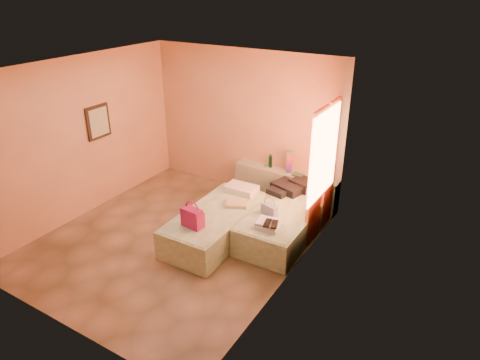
% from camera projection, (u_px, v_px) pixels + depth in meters
% --- Properties ---
extents(ground, '(4.50, 4.50, 0.00)m').
position_uv_depth(ground, '(177.00, 239.00, 7.11)').
color(ground, '#9D7C5E').
rests_on(ground, ground).
extents(room_walls, '(4.02, 4.51, 2.81)m').
position_uv_depth(room_walls, '(202.00, 129.00, 6.69)').
color(room_walls, tan).
rests_on(room_walls, ground).
extents(headboard_ledge, '(2.05, 0.30, 0.65)m').
position_uv_depth(headboard_ledge, '(285.00, 187.00, 8.14)').
color(headboard_ledge, gray).
rests_on(headboard_ledge, ground).
extents(bed_left, '(0.93, 2.01, 0.50)m').
position_uv_depth(bed_left, '(217.00, 224.00, 7.06)').
color(bed_left, beige).
rests_on(bed_left, ground).
extents(bed_right, '(0.93, 2.01, 0.50)m').
position_uv_depth(bed_right, '(285.00, 222.00, 7.12)').
color(bed_right, beige).
rests_on(bed_right, ground).
extents(water_bottle, '(0.08, 0.08, 0.25)m').
position_uv_depth(water_bottle, '(270.00, 161.00, 8.14)').
color(water_bottle, '#14381E').
rests_on(water_bottle, headboard_ledge).
extents(rainbow_box, '(0.12, 0.12, 0.42)m').
position_uv_depth(rainbow_box, '(289.00, 162.00, 7.90)').
color(rainbow_box, '#B1155A').
rests_on(rainbow_box, headboard_ledge).
extents(small_dish, '(0.15, 0.15, 0.03)m').
position_uv_depth(small_dish, '(267.00, 166.00, 8.21)').
color(small_dish, '#4F916A').
rests_on(small_dish, headboard_ledge).
extents(green_book, '(0.21, 0.16, 0.03)m').
position_uv_depth(green_book, '(298.00, 175.00, 7.83)').
color(green_book, '#2A4F38').
rests_on(green_book, headboard_ledge).
extents(flower_vase, '(0.21, 0.21, 0.27)m').
position_uv_depth(flower_vase, '(323.00, 173.00, 7.60)').
color(flower_vase, beige).
rests_on(flower_vase, headboard_ledge).
extents(magenta_handbag, '(0.35, 0.22, 0.31)m').
position_uv_depth(magenta_handbag, '(193.00, 217.00, 6.46)').
color(magenta_handbag, '#B1155A').
rests_on(magenta_handbag, bed_left).
extents(khaki_garment, '(0.41, 0.38, 0.06)m').
position_uv_depth(khaki_garment, '(237.00, 204.00, 7.12)').
color(khaki_garment, tan).
rests_on(khaki_garment, bed_left).
extents(clothes_pile, '(0.75, 0.75, 0.18)m').
position_uv_depth(clothes_pile, '(291.00, 187.00, 7.56)').
color(clothes_pile, black).
rests_on(clothes_pile, bed_right).
extents(blue_handbag, '(0.30, 0.18, 0.18)m').
position_uv_depth(blue_handbag, '(270.00, 210.00, 6.81)').
color(blue_handbag, '#394E89').
rests_on(blue_handbag, bed_right).
extents(towel_stack, '(0.38, 0.33, 0.10)m').
position_uv_depth(towel_stack, '(269.00, 225.00, 6.47)').
color(towel_stack, silver).
rests_on(towel_stack, bed_right).
extents(sandal_pair, '(0.23, 0.27, 0.02)m').
position_uv_depth(sandal_pair, '(271.00, 224.00, 6.37)').
color(sandal_pair, black).
rests_on(sandal_pair, towel_stack).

